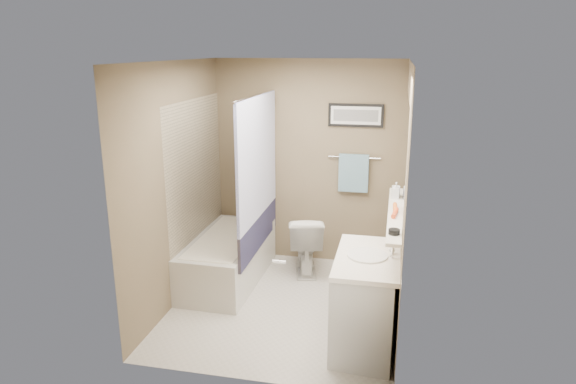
% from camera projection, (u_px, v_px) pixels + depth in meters
% --- Properties ---
extents(ground, '(2.50, 2.50, 0.00)m').
position_uv_depth(ground, '(285.00, 305.00, 5.20)').
color(ground, beige).
rests_on(ground, ground).
extents(ceiling, '(2.20, 2.50, 0.04)m').
position_uv_depth(ceiling, '(284.00, 63.00, 4.55)').
color(ceiling, white).
rests_on(ceiling, wall_back).
extents(wall_back, '(2.20, 0.04, 2.40)m').
position_uv_depth(wall_back, '(307.00, 164.00, 6.03)').
color(wall_back, brown).
rests_on(wall_back, ground).
extents(wall_front, '(2.20, 0.04, 2.40)m').
position_uv_depth(wall_front, '(248.00, 236.00, 3.72)').
color(wall_front, brown).
rests_on(wall_front, ground).
extents(wall_left, '(0.04, 2.50, 2.40)m').
position_uv_depth(wall_left, '(179.00, 185.00, 5.09)').
color(wall_left, brown).
rests_on(wall_left, ground).
extents(wall_right, '(0.04, 2.50, 2.40)m').
position_uv_depth(wall_right, '(401.00, 198.00, 4.66)').
color(wall_right, brown).
rests_on(wall_right, ground).
extents(tile_surround, '(0.02, 1.55, 2.00)m').
position_uv_depth(tile_surround, '(197.00, 191.00, 5.62)').
color(tile_surround, tan).
rests_on(tile_surround, wall_left).
extents(curtain_rod, '(0.02, 1.55, 0.02)m').
position_uv_depth(curtain_rod, '(257.00, 95.00, 5.19)').
color(curtain_rod, silver).
rests_on(curtain_rod, wall_left).
extents(curtain_upper, '(0.03, 1.45, 1.28)m').
position_uv_depth(curtain_upper, '(258.00, 158.00, 5.37)').
color(curtain_upper, white).
rests_on(curtain_upper, curtain_rod).
extents(curtain_lower, '(0.03, 1.45, 0.36)m').
position_uv_depth(curtain_lower, '(259.00, 232.00, 5.59)').
color(curtain_lower, '#29284B').
rests_on(curtain_lower, curtain_rod).
extents(mirror, '(0.02, 1.60, 1.00)m').
position_uv_depth(mirror, '(405.00, 156.00, 4.40)').
color(mirror, silver).
rests_on(mirror, wall_right).
extents(shelf, '(0.12, 1.60, 0.03)m').
position_uv_depth(shelf, '(395.00, 213.00, 4.55)').
color(shelf, silver).
rests_on(shelf, wall_right).
extents(towel_bar, '(0.60, 0.02, 0.02)m').
position_uv_depth(towel_bar, '(354.00, 157.00, 5.88)').
color(towel_bar, silver).
rests_on(towel_bar, wall_back).
extents(towel, '(0.34, 0.05, 0.44)m').
position_uv_depth(towel, '(353.00, 173.00, 5.91)').
color(towel, '#98CCDD').
rests_on(towel, towel_bar).
extents(art_frame, '(0.62, 0.02, 0.26)m').
position_uv_depth(art_frame, '(356.00, 115.00, 5.76)').
color(art_frame, black).
rests_on(art_frame, wall_back).
extents(art_mat, '(0.56, 0.00, 0.20)m').
position_uv_depth(art_mat, '(356.00, 116.00, 5.75)').
color(art_mat, white).
rests_on(art_mat, art_frame).
extents(art_image, '(0.50, 0.00, 0.13)m').
position_uv_depth(art_image, '(356.00, 116.00, 5.75)').
color(art_image, '#595959').
rests_on(art_image, art_mat).
extents(door, '(0.80, 0.02, 2.00)m').
position_uv_depth(door, '(323.00, 269.00, 3.65)').
color(door, silver).
rests_on(door, wall_front).
extents(door_handle, '(0.10, 0.02, 0.02)m').
position_uv_depth(door_handle, '(279.00, 262.00, 3.76)').
color(door_handle, silver).
rests_on(door_handle, door).
extents(bathtub, '(0.74, 1.52, 0.50)m').
position_uv_depth(bathtub, '(228.00, 259.00, 5.70)').
color(bathtub, silver).
rests_on(bathtub, ground).
extents(tub_rim, '(0.56, 1.36, 0.02)m').
position_uv_depth(tub_rim, '(227.00, 238.00, 5.63)').
color(tub_rim, white).
rests_on(tub_rim, bathtub).
extents(toilet, '(0.52, 0.74, 0.69)m').
position_uv_depth(toilet, '(305.00, 243.00, 5.91)').
color(toilet, white).
rests_on(toilet, ground).
extents(vanity, '(0.57, 0.94, 0.80)m').
position_uv_depth(vanity, '(368.00, 304.00, 4.39)').
color(vanity, silver).
rests_on(vanity, ground).
extents(countertop, '(0.54, 0.96, 0.04)m').
position_uv_depth(countertop, '(369.00, 258.00, 4.28)').
color(countertop, white).
rests_on(countertop, vanity).
extents(sink_basin, '(0.34, 0.34, 0.01)m').
position_uv_depth(sink_basin, '(367.00, 255.00, 4.27)').
color(sink_basin, white).
rests_on(sink_basin, countertop).
extents(faucet_spout, '(0.02, 0.02, 0.10)m').
position_uv_depth(faucet_spout, '(392.00, 252.00, 4.22)').
color(faucet_spout, silver).
rests_on(faucet_spout, countertop).
extents(faucet_knob, '(0.05, 0.05, 0.05)m').
position_uv_depth(faucet_knob, '(392.00, 250.00, 4.32)').
color(faucet_knob, silver).
rests_on(faucet_knob, countertop).
extents(candle_bowl_near, '(0.09, 0.09, 0.04)m').
position_uv_depth(candle_bowl_near, '(394.00, 232.00, 3.99)').
color(candle_bowl_near, black).
rests_on(candle_bowl_near, shelf).
extents(hair_brush_front, '(0.07, 0.22, 0.04)m').
position_uv_depth(hair_brush_front, '(395.00, 213.00, 4.44)').
color(hair_brush_front, '#E14B1F').
rests_on(hair_brush_front, shelf).
extents(hair_brush_back, '(0.05, 0.22, 0.04)m').
position_uv_depth(hair_brush_back, '(395.00, 208.00, 4.58)').
color(hair_brush_back, orange).
rests_on(hair_brush_back, shelf).
extents(pink_comb, '(0.03, 0.16, 0.01)m').
position_uv_depth(pink_comb, '(395.00, 206.00, 4.70)').
color(pink_comb, pink).
rests_on(pink_comb, shelf).
extents(glass_jar, '(0.08, 0.08, 0.10)m').
position_uv_depth(glass_jar, '(396.00, 191.00, 5.01)').
color(glass_jar, silver).
rests_on(glass_jar, shelf).
extents(soap_bottle, '(0.08, 0.08, 0.16)m').
position_uv_depth(soap_bottle, '(396.00, 190.00, 4.93)').
color(soap_bottle, '#999999').
rests_on(soap_bottle, shelf).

